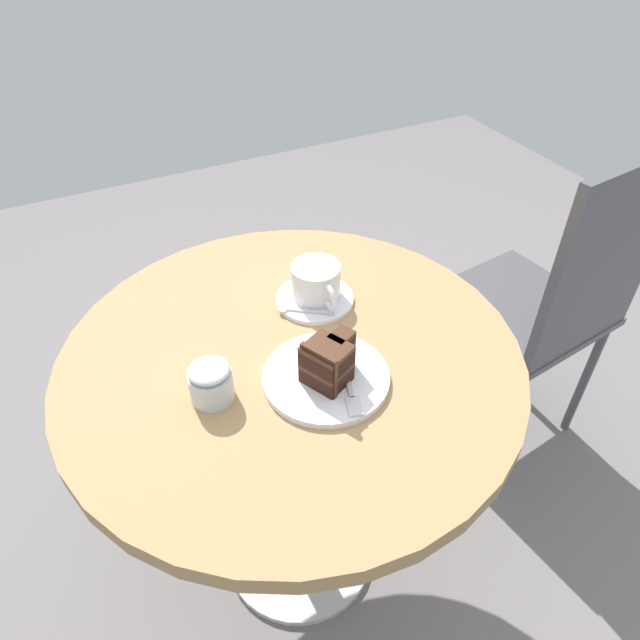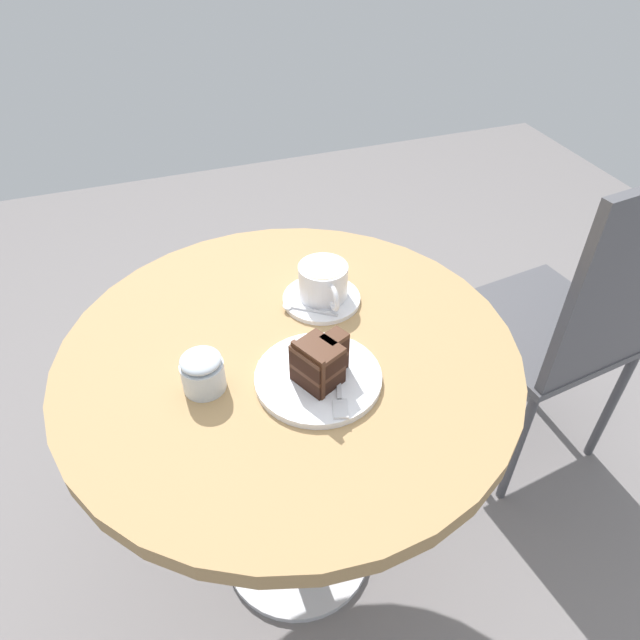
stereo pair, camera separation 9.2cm
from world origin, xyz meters
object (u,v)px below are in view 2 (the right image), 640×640
saucer (322,299)px  teaspoon (302,309)px  coffee_cup (323,281)px  napkin (307,375)px  cake_plate (318,377)px  cafe_chair (581,315)px  cake_slice (320,362)px  sugar_pot (203,372)px  fork (339,390)px

saucer → teaspoon: (0.02, -0.05, 0.01)m
coffee_cup → napkin: size_ratio=0.83×
cake_plate → cafe_chair: size_ratio=0.23×
cake_plate → coffee_cup: bearing=158.1°
teaspoon → coffee_cup: bearing=-116.4°
cake_plate → cake_slice: 0.04m
sugar_pot → fork: bearing=65.1°
sugar_pot → saucer: bearing=120.6°
sugar_pot → coffee_cup: bearing=120.6°
coffee_cup → cafe_chair: (0.06, 0.61, -0.21)m
teaspoon → saucer: bearing=-116.9°
teaspoon → cake_slice: 0.19m
cake_slice → cafe_chair: size_ratio=0.11×
cake_plate → cafe_chair: cafe_chair is taller
napkin → saucer: bearing=153.7°
cake_slice → sugar_pot: (-0.05, -0.18, -0.01)m
cake_plate → napkin: 0.02m
cake_slice → fork: size_ratio=0.67×
teaspoon → cafe_chair: (0.03, 0.67, -0.18)m
saucer → cake_plate: (0.20, -0.08, 0.00)m
saucer → fork: size_ratio=0.98×
fork → napkin: fork is taller
teaspoon → fork: (0.22, -0.01, 0.00)m
saucer → coffee_cup: coffee_cup is taller
cafe_chair → sugar_pot: size_ratio=12.96×
coffee_cup → teaspoon: coffee_cup is taller
cake_slice → fork: cake_slice is taller
saucer → fork: (0.24, -0.06, 0.01)m
saucer → cake_plate: bearing=-21.0°
teaspoon → cafe_chair: cafe_chair is taller
teaspoon → cake_plate: bearing=116.5°
fork → sugar_pot: size_ratio=2.15×
cake_plate → teaspoon: bearing=170.6°
teaspoon → sugar_pot: size_ratio=1.28×
teaspoon → cafe_chair: bearing=-146.6°
saucer → cafe_chair: 0.64m
saucer → teaspoon: 0.05m
fork → napkin: size_ratio=1.00×
coffee_cup → fork: (0.24, -0.06, -0.03)m
saucer → cake_slice: size_ratio=1.47×
coffee_cup → cake_slice: size_ratio=1.25×
saucer → teaspoon: teaspoon is taller
coffee_cup → napkin: coffee_cup is taller
saucer → cafe_chair: bearing=85.0°
saucer → teaspoon: size_ratio=1.66×
teaspoon → cake_slice: cake_slice is taller
teaspoon → napkin: bearing=110.7°
fork → coffee_cup: bearing=-176.2°
coffee_cup → cake_slice: bearing=-21.1°
saucer → cake_plate: cake_plate is taller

